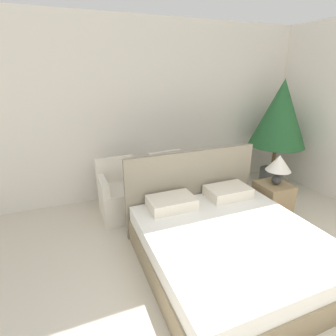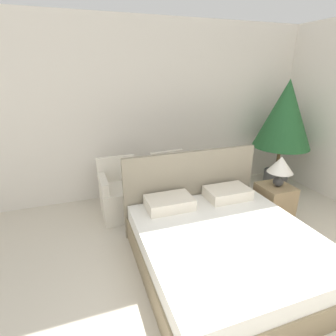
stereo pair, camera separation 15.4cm
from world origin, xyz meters
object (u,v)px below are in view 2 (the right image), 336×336
object	(u,v)px
armchair_near_window_right	(173,189)
potted_palm	(285,118)
bed	(223,245)
table_lamp	(281,166)
nightstand	(274,203)
armchair_near_window_left	(121,197)

from	to	relation	value
armchair_near_window_right	potted_palm	xyz separation A→B (m)	(2.09, 0.04, 1.03)
bed	table_lamp	world-z (taller)	bed
armchair_near_window_right	potted_palm	size ratio (longest dim) A/B	0.44
potted_palm	nightstand	bearing A→B (deg)	-131.79
bed	nightstand	distance (m)	1.37
armchair_near_window_right	nightstand	size ratio (longest dim) A/B	1.57
bed	armchair_near_window_right	xyz separation A→B (m)	(-0.03, 1.52, 0.02)
bed	potted_palm	world-z (taller)	potted_palm
armchair_near_window_left	nightstand	bearing A→B (deg)	-23.91
armchair_near_window_left	armchair_near_window_right	xyz separation A→B (m)	(0.86, -0.00, 0.00)
armchair_near_window_left	table_lamp	bearing A→B (deg)	-24.19
potted_palm	bed	bearing A→B (deg)	-142.74
nightstand	potted_palm	bearing A→B (deg)	48.21
table_lamp	armchair_near_window_right	bearing A→B (deg)	143.98
armchair_near_window_left	potted_palm	world-z (taller)	potted_palm
armchair_near_window_left	potted_palm	distance (m)	3.12
nightstand	table_lamp	size ratio (longest dim) A/B	1.26
potted_palm	table_lamp	xyz separation A→B (m)	(-0.84, -0.96, -0.47)
bed	nightstand	xyz separation A→B (m)	(1.22, 0.62, 0.00)
armchair_near_window_left	potted_palm	size ratio (longest dim) A/B	0.44
bed	armchair_near_window_right	size ratio (longest dim) A/B	2.27
armchair_near_window_right	potted_palm	world-z (taller)	potted_palm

